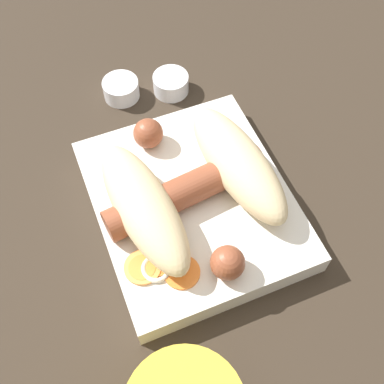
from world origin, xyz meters
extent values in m
plane|color=#33281E|center=(0.00, 0.00, 0.00)|extent=(3.00, 3.00, 0.00)
cube|color=silver|center=(0.00, 0.00, 0.01)|extent=(0.23, 0.20, 0.03)
ellipsoid|color=beige|center=(0.01, -0.05, 0.05)|extent=(0.17, 0.07, 0.05)
ellipsoid|color=beige|center=(-0.01, 0.05, 0.05)|extent=(0.17, 0.07, 0.05)
cylinder|color=brown|center=(0.00, 0.01, 0.05)|extent=(0.05, 0.17, 0.03)
sphere|color=brown|center=(0.08, 0.02, 0.05)|extent=(0.03, 0.03, 0.03)
sphere|color=brown|center=(-0.09, 0.00, 0.05)|extent=(0.03, 0.03, 0.03)
cylinder|color=orange|center=(-0.05, 0.07, 0.03)|extent=(0.03, 0.03, 0.00)
cylinder|color=orange|center=(-0.07, 0.04, 0.03)|extent=(0.05, 0.05, 0.00)
cylinder|color=orange|center=(-0.06, 0.06, 0.03)|extent=(0.03, 0.03, 0.00)
cylinder|color=#F99E4C|center=(-0.06, 0.07, 0.03)|extent=(0.05, 0.05, 0.00)
cylinder|color=orange|center=(-0.06, 0.07, 0.03)|extent=(0.03, 0.03, 0.00)
torus|color=silver|center=(-0.06, 0.06, 0.03)|extent=(0.03, 0.03, 0.00)
cylinder|color=white|center=(0.17, -0.04, 0.01)|extent=(0.04, 0.04, 0.02)
cylinder|color=maroon|center=(0.17, -0.04, 0.01)|extent=(0.04, 0.04, 0.01)
cylinder|color=white|center=(0.19, 0.02, 0.01)|extent=(0.04, 0.04, 0.02)
cylinder|color=white|center=(0.19, 0.02, 0.01)|extent=(0.04, 0.04, 0.01)
camera|label=1|loc=(-0.24, 0.10, 0.45)|focal=45.00mm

